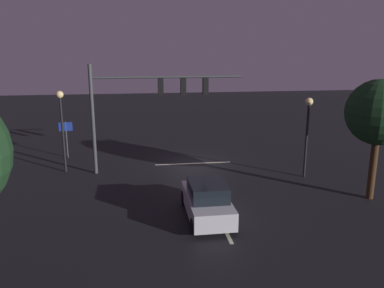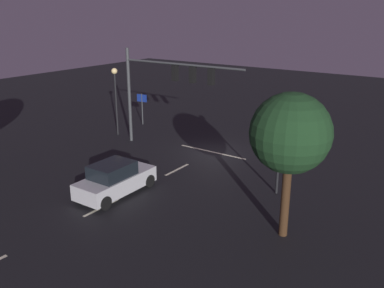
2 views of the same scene
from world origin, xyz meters
The scene contains 10 objects.
ground_plane centered at (0.00, 0.00, 0.00)m, with size 80.00×80.00×0.00m, color black.
traffic_signal_assembly centered at (2.81, 1.29, 4.63)m, with size 9.09×0.47×6.55m.
lane_dash_far centered at (0.00, 4.00, 0.00)m, with size 2.20×0.16×0.01m, color beige.
lane_dash_mid centered at (0.00, 10.00, 0.00)m, with size 2.20×0.16×0.01m, color beige.
stop_bar centered at (0.00, 0.11, 0.00)m, with size 5.00×0.16×0.01m, color beige.
car_approaching centered at (0.55, 8.49, 0.80)m, with size 1.93×4.38×1.70m.
street_lamp_left_kerb centered at (-6.15, 3.69, 3.32)m, with size 0.44×0.44×4.70m.
street_lamp_right_kerb centered at (8.03, 0.77, 3.50)m, with size 0.44×0.44×4.99m.
route_sign centered at (8.43, -2.51, 1.83)m, with size 0.90×0.18×2.54m.
tree_left_near centered at (-8.08, 7.37, 4.41)m, with size 3.21×3.21×6.05m.
Camera 1 is at (3.48, 24.76, 7.57)m, focal length 36.81 mm.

